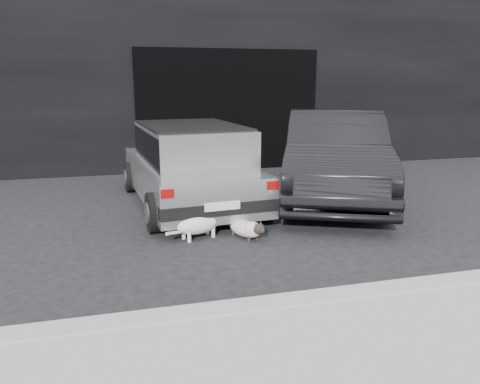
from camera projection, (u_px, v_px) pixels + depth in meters
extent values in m
plane|color=black|center=(226.00, 224.00, 6.47)|extent=(80.00, 80.00, 0.00)
cube|color=black|center=(210.00, 58.00, 11.78)|extent=(34.00, 4.00, 5.00)
cube|color=black|center=(229.00, 111.00, 10.17)|extent=(4.00, 0.10, 2.60)
cube|color=#999893|center=(398.00, 291.00, 4.26)|extent=(18.00, 0.25, 0.12)
cube|color=#A1A4A6|center=(189.00, 178.00, 7.41)|extent=(1.85, 3.59, 0.55)
cube|color=#A1A4A6|center=(191.00, 144.00, 7.12)|extent=(1.56, 2.43, 0.55)
cube|color=black|center=(191.00, 144.00, 7.12)|extent=(1.57, 2.34, 0.45)
cube|color=black|center=(221.00, 209.00, 5.90)|extent=(1.58, 0.28, 0.16)
cube|color=black|center=(168.00, 165.00, 8.96)|extent=(1.58, 0.28, 0.16)
cube|color=silver|center=(222.00, 206.00, 5.82)|extent=(0.46, 0.05, 0.11)
cube|color=#8C0707|center=(167.00, 194.00, 5.55)|extent=(0.16, 0.04, 0.11)
cube|color=#8C0707|center=(273.00, 185.00, 6.00)|extent=(0.16, 0.04, 0.11)
cube|color=black|center=(190.00, 125.00, 7.06)|extent=(1.54, 2.20, 0.03)
cylinder|color=black|center=(155.00, 212.00, 6.06)|extent=(0.24, 0.55, 0.53)
cylinder|color=slate|center=(147.00, 213.00, 6.03)|extent=(0.04, 0.29, 0.29)
cylinder|color=black|center=(263.00, 202.00, 6.56)|extent=(0.24, 0.55, 0.53)
cylinder|color=slate|center=(270.00, 202.00, 6.60)|extent=(0.04, 0.29, 0.29)
cylinder|color=black|center=(131.00, 177.00, 8.30)|extent=(0.24, 0.55, 0.53)
cylinder|color=slate|center=(125.00, 177.00, 8.27)|extent=(0.04, 0.29, 0.29)
cylinder|color=black|center=(213.00, 172.00, 8.80)|extent=(0.24, 0.55, 0.53)
cylinder|color=slate|center=(218.00, 171.00, 8.84)|extent=(0.04, 0.29, 0.29)
imported|color=black|center=(335.00, 155.00, 7.81)|extent=(3.15, 4.63, 1.45)
ellipsoid|color=beige|center=(245.00, 229.00, 5.90)|extent=(0.45, 0.59, 0.20)
ellipsoid|color=beige|center=(252.00, 229.00, 5.80)|extent=(0.30, 0.30, 0.19)
ellipsoid|color=black|center=(259.00, 229.00, 5.69)|extent=(0.19, 0.18, 0.13)
sphere|color=black|center=(262.00, 231.00, 5.64)|extent=(0.06, 0.06, 0.06)
cone|color=black|center=(261.00, 223.00, 5.71)|extent=(0.07, 0.08, 0.07)
cone|color=black|center=(256.00, 225.00, 5.66)|extent=(0.07, 0.08, 0.07)
cylinder|color=black|center=(257.00, 237.00, 5.84)|extent=(0.04, 0.04, 0.07)
cylinder|color=black|center=(249.00, 239.00, 5.76)|extent=(0.04, 0.04, 0.07)
cylinder|color=black|center=(241.00, 231.00, 6.08)|extent=(0.04, 0.04, 0.07)
cylinder|color=black|center=(233.00, 233.00, 6.00)|extent=(0.04, 0.04, 0.07)
cylinder|color=black|center=(231.00, 226.00, 6.13)|extent=(0.23, 0.23, 0.09)
ellipsoid|color=silver|center=(198.00, 224.00, 5.85)|extent=(0.64, 0.47, 0.25)
ellipsoid|color=silver|center=(208.00, 220.00, 5.92)|extent=(0.32, 0.32, 0.21)
ellipsoid|color=silver|center=(218.00, 212.00, 5.99)|extent=(0.19, 0.20, 0.15)
sphere|color=silver|center=(223.00, 212.00, 6.02)|extent=(0.07, 0.07, 0.07)
cone|color=silver|center=(215.00, 206.00, 5.99)|extent=(0.08, 0.07, 0.08)
cone|color=silver|center=(219.00, 207.00, 5.93)|extent=(0.08, 0.07, 0.08)
cylinder|color=silver|center=(207.00, 229.00, 6.03)|extent=(0.05, 0.05, 0.15)
cylinder|color=silver|center=(213.00, 232.00, 5.91)|extent=(0.05, 0.05, 0.15)
cylinder|color=silver|center=(184.00, 233.00, 5.84)|extent=(0.05, 0.05, 0.15)
cylinder|color=silver|center=(189.00, 237.00, 5.72)|extent=(0.05, 0.05, 0.15)
cylinder|color=silver|center=(176.00, 233.00, 5.69)|extent=(0.27, 0.24, 0.10)
ellipsoid|color=gray|center=(192.00, 224.00, 5.76)|extent=(0.25, 0.22, 0.11)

